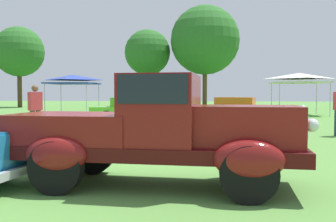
{
  "coord_description": "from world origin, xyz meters",
  "views": [
    {
      "loc": [
        1.5,
        -6.36,
        1.43
      ],
      "look_at": [
        0.68,
        1.25,
        1.07
      ],
      "focal_mm": 41.29,
      "sensor_mm": 36.0,
      "label": 1
    }
  ],
  "objects_px": {
    "feature_pickup_truck": "(157,130)",
    "show_car_orange": "(238,110)",
    "canopy_tent_center_field": "(146,79)",
    "show_car_lime": "(131,111)",
    "canopy_tent_right_field": "(299,77)",
    "canopy_tent_left_field": "(73,79)",
    "spectator_between_cars": "(35,109)"
  },
  "relations": [
    {
      "from": "canopy_tent_left_field",
      "to": "show_car_lime",
      "type": "bearing_deg",
      "value": -55.66
    },
    {
      "from": "feature_pickup_truck",
      "to": "spectator_between_cars",
      "type": "relative_size",
      "value": 2.72
    },
    {
      "from": "show_car_lime",
      "to": "canopy_tent_left_field",
      "type": "height_order",
      "value": "canopy_tent_left_field"
    },
    {
      "from": "canopy_tent_left_field",
      "to": "canopy_tent_center_field",
      "type": "distance_m",
      "value": 5.2
    },
    {
      "from": "canopy_tent_center_field",
      "to": "canopy_tent_right_field",
      "type": "distance_m",
      "value": 10.21
    },
    {
      "from": "canopy_tent_left_field",
      "to": "canopy_tent_right_field",
      "type": "bearing_deg",
      "value": -3.08
    },
    {
      "from": "feature_pickup_truck",
      "to": "canopy_tent_right_field",
      "type": "distance_m",
      "value": 20.84
    },
    {
      "from": "spectator_between_cars",
      "to": "canopy_tent_left_field",
      "type": "bearing_deg",
      "value": 105.36
    },
    {
      "from": "spectator_between_cars",
      "to": "canopy_tent_left_field",
      "type": "xyz_separation_m",
      "value": [
        -3.94,
        14.36,
        1.51
      ]
    },
    {
      "from": "feature_pickup_truck",
      "to": "show_car_orange",
      "type": "bearing_deg",
      "value": 80.52
    },
    {
      "from": "show_car_lime",
      "to": "canopy_tent_center_field",
      "type": "distance_m",
      "value": 9.43
    },
    {
      "from": "canopy_tent_center_field",
      "to": "canopy_tent_right_field",
      "type": "relative_size",
      "value": 0.88
    },
    {
      "from": "feature_pickup_truck",
      "to": "canopy_tent_left_field",
      "type": "relative_size",
      "value": 1.43
    },
    {
      "from": "show_car_orange",
      "to": "canopy_tent_center_field",
      "type": "relative_size",
      "value": 1.47
    },
    {
      "from": "spectator_between_cars",
      "to": "show_car_orange",
      "type": "bearing_deg",
      "value": 44.01
    },
    {
      "from": "feature_pickup_truck",
      "to": "canopy_tent_right_field",
      "type": "height_order",
      "value": "canopy_tent_right_field"
    },
    {
      "from": "show_car_lime",
      "to": "canopy_tent_right_field",
      "type": "height_order",
      "value": "canopy_tent_right_field"
    },
    {
      "from": "show_car_orange",
      "to": "canopy_tent_center_field",
      "type": "height_order",
      "value": "canopy_tent_center_field"
    },
    {
      "from": "show_car_orange",
      "to": "canopy_tent_center_field",
      "type": "distance_m",
      "value": 10.08
    },
    {
      "from": "show_car_orange",
      "to": "spectator_between_cars",
      "type": "height_order",
      "value": "spectator_between_cars"
    },
    {
      "from": "show_car_lime",
      "to": "show_car_orange",
      "type": "height_order",
      "value": "same"
    },
    {
      "from": "feature_pickup_truck",
      "to": "show_car_lime",
      "type": "distance_m",
      "value": 12.14
    },
    {
      "from": "feature_pickup_truck",
      "to": "canopy_tent_right_field",
      "type": "relative_size",
      "value": 1.39
    },
    {
      "from": "show_car_orange",
      "to": "spectator_between_cars",
      "type": "xyz_separation_m",
      "value": [
        -7.0,
        -6.77,
        0.31
      ]
    },
    {
      "from": "show_car_orange",
      "to": "feature_pickup_truck",
      "type": "bearing_deg",
      "value": -99.48
    },
    {
      "from": "show_car_orange",
      "to": "canopy_tent_right_field",
      "type": "xyz_separation_m",
      "value": [
        4.36,
        6.77,
        1.83
      ]
    },
    {
      "from": "feature_pickup_truck",
      "to": "canopy_tent_left_field",
      "type": "bearing_deg",
      "value": 113.14
    },
    {
      "from": "show_car_lime",
      "to": "canopy_tent_center_field",
      "type": "relative_size",
      "value": 1.43
    },
    {
      "from": "feature_pickup_truck",
      "to": "show_car_orange",
      "type": "xyz_separation_m",
      "value": [
        2.16,
        12.96,
        -0.27
      ]
    },
    {
      "from": "spectator_between_cars",
      "to": "canopy_tent_right_field",
      "type": "xyz_separation_m",
      "value": [
        11.36,
        13.54,
        1.51
      ]
    },
    {
      "from": "feature_pickup_truck",
      "to": "spectator_between_cars",
      "type": "xyz_separation_m",
      "value": [
        -4.84,
        6.19,
        0.05
      ]
    },
    {
      "from": "canopy_tent_center_field",
      "to": "canopy_tent_right_field",
      "type": "xyz_separation_m",
      "value": [
        10.13,
        -1.3,
        0.0
      ]
    }
  ]
}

